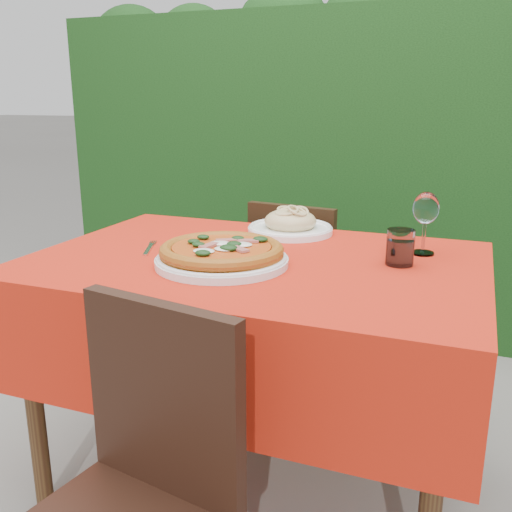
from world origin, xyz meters
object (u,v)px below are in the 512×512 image
(pasta_plate, at_px, (290,225))
(fork, at_px, (149,249))
(chair_far, at_px, (299,284))
(water_glass, at_px, (400,249))
(pizza_plate, at_px, (222,254))
(chair_near, at_px, (135,488))
(wine_glass, at_px, (426,211))

(pasta_plate, xyz_separation_m, fork, (-0.33, -0.36, -0.03))
(chair_far, bearing_deg, fork, 76.81)
(water_glass, bearing_deg, chair_far, 127.91)
(chair_far, height_order, pizza_plate, pizza_plate)
(chair_far, xyz_separation_m, pasta_plate, (0.06, -0.34, 0.32))
(pizza_plate, distance_m, pasta_plate, 0.43)
(pizza_plate, relative_size, pasta_plate, 1.30)
(chair_near, height_order, pasta_plate, pasta_plate)
(pasta_plate, distance_m, water_glass, 0.47)
(chair_near, bearing_deg, fork, 128.63)
(water_glass, bearing_deg, chair_near, -117.03)
(pasta_plate, bearing_deg, wine_glass, -14.53)
(pasta_plate, bearing_deg, chair_near, -89.24)
(chair_near, xyz_separation_m, wine_glass, (0.43, 0.88, 0.41))
(water_glass, distance_m, wine_glass, 0.17)
(wine_glass, xyz_separation_m, fork, (-0.77, -0.25, -0.13))
(chair_near, bearing_deg, pizza_plate, 107.48)
(pasta_plate, height_order, wine_glass, wine_glass)
(chair_near, relative_size, chair_far, 1.03)
(pizza_plate, relative_size, water_glass, 3.74)
(pizza_plate, bearing_deg, chair_near, -82.85)
(pasta_plate, distance_m, wine_glass, 0.47)
(wine_glass, relative_size, fork, 1.03)
(wine_glass, distance_m, fork, 0.82)
(wine_glass, bearing_deg, chair_far, 138.36)
(pasta_plate, bearing_deg, fork, -131.89)
(chair_near, relative_size, pasta_plate, 2.88)
(wine_glass, height_order, fork, wine_glass)
(chair_far, relative_size, wine_glass, 4.35)
(pizza_plate, bearing_deg, chair_far, 90.50)
(chair_near, bearing_deg, wine_glass, 74.43)
(chair_far, distance_m, wine_glass, 0.80)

